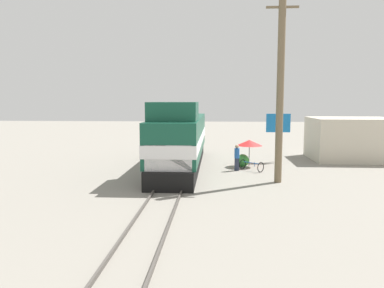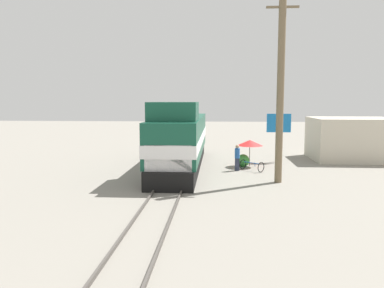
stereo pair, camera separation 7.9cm
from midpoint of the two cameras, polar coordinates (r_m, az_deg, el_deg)
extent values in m
plane|color=gray|center=(24.77, -2.20, -4.37)|extent=(120.00, 120.00, 0.00)
cube|color=#4C4742|center=(24.84, -3.85, -4.17)|extent=(0.08, 33.83, 0.15)
cube|color=#4C4742|center=(24.70, -0.54, -4.22)|extent=(0.08, 33.83, 0.15)
cube|color=black|center=(26.65, -1.77, -2.44)|extent=(2.69, 15.07, 1.05)
cube|color=#144C38|center=(26.42, -1.78, 1.39)|extent=(2.93, 14.47, 2.53)
cube|color=white|center=(26.45, -1.78, 0.84)|extent=(2.97, 14.62, 0.70)
cube|color=white|center=(20.39, -3.42, -1.80)|extent=(2.49, 2.11, 1.39)
cube|color=#144C38|center=(21.82, -2.92, 5.00)|extent=(2.75, 3.32, 1.07)
cylinder|color=#726047|center=(21.97, 13.21, 8.75)|extent=(0.41, 0.41, 11.21)
cube|color=#726047|center=(22.54, 13.52, 19.63)|extent=(1.80, 0.12, 0.12)
cylinder|color=#4C4C4C|center=(27.21, 8.63, -1.50)|extent=(0.05, 0.05, 1.82)
cone|color=red|center=(27.10, 8.66, 0.19)|extent=(1.83, 1.83, 0.41)
cube|color=#595959|center=(29.68, 12.84, -0.45)|extent=(0.12, 0.12, 2.29)
cube|color=#1972BF|center=(29.52, 12.94, 3.14)|extent=(1.84, 0.08, 1.43)
sphere|color=#388C38|center=(27.04, 7.64, -2.51)|extent=(0.91, 0.91, 0.91)
cube|color=#2D3347|center=(25.55, 6.75, -3.10)|extent=(0.30, 0.20, 0.85)
cylinder|color=#2659A5|center=(25.43, 6.78, -1.41)|extent=(0.34, 0.34, 0.67)
sphere|color=tan|center=(25.37, 6.79, -0.37)|extent=(0.25, 0.25, 0.25)
torus|color=black|center=(25.16, 10.33, -3.50)|extent=(0.51, 0.54, 0.69)
torus|color=black|center=(26.07, 7.62, -3.09)|extent=(0.51, 0.54, 0.69)
cube|color=#194C99|center=(25.57, 8.96, -2.85)|extent=(0.98, 0.91, 0.04)
cylinder|color=#194C99|center=(25.43, 9.43, -3.10)|extent=(0.04, 0.04, 0.29)
cube|color=beige|center=(32.58, 23.11, 0.73)|extent=(6.38, 5.13, 3.35)
camera|label=1|loc=(0.04, -90.11, -0.01)|focal=35.00mm
camera|label=2|loc=(0.04, 89.89, 0.01)|focal=35.00mm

